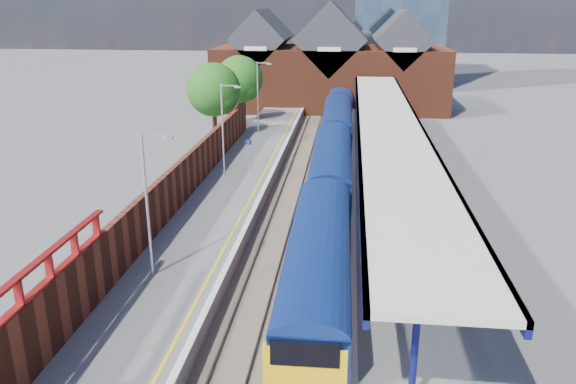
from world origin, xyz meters
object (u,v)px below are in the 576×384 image
parked_car_silver (424,222)px  parked_car_dark (445,245)px  lamp_post_d (259,93)px  train (335,139)px  parked_car_blue (411,207)px  lamp_post_c (224,126)px  lamp_post_b (149,197)px  platform_sign (248,150)px

parked_car_silver → parked_car_dark: parked_car_silver is taller
parked_car_silver → lamp_post_d: bearing=25.6°
train → parked_car_blue: (5.15, -15.54, -0.56)m
parked_car_dark → parked_car_silver: bearing=36.1°
lamp_post_c → parked_car_silver: size_ratio=1.88×
parked_car_silver → parked_car_blue: bearing=9.5°
lamp_post_c → lamp_post_b: bearing=-90.0°
parked_car_blue → parked_car_dark: bearing=-146.7°
parked_car_silver → platform_sign: bearing=45.0°
lamp_post_b → parked_car_dark: bearing=15.1°
train → parked_car_dark: size_ratio=16.78×
parked_car_blue → lamp_post_c: bearing=84.3°
lamp_post_b → lamp_post_c: bearing=90.0°
lamp_post_c → lamp_post_d: same height
lamp_post_c → parked_car_silver: 16.63m
platform_sign → parked_car_silver: bearing=-42.2°
train → lamp_post_c: (-7.86, -8.95, 2.87)m
parked_car_silver → parked_car_dark: 3.18m
platform_sign → parked_car_dark: 19.15m
train → lamp_post_c: 12.25m
parked_car_silver → parked_car_dark: (0.67, -3.11, -0.04)m
train → platform_sign: size_ratio=26.37×
lamp_post_d → parked_car_dark: size_ratio=1.78×
parked_car_blue → platform_sign: bearing=74.7°
parked_car_dark → platform_sign: bearing=66.1°
train → parked_car_dark: bearing=-73.3°
platform_sign → parked_car_dark: (12.84, -14.16, -1.12)m
parked_car_dark → lamp_post_c: bearing=73.4°
platform_sign → parked_car_blue: 14.51m
parked_car_silver → parked_car_dark: size_ratio=0.95×
lamp_post_c → parked_car_silver: lamp_post_c is taller
train → lamp_post_b: 26.31m
lamp_post_c → parked_car_blue: lamp_post_c is taller
lamp_post_d → parked_car_silver: bearing=-61.6°
train → platform_sign: platform_sign is taller
lamp_post_b → lamp_post_c: (0.00, 16.00, 0.00)m
lamp_post_b → parked_car_dark: size_ratio=1.78×
platform_sign → parked_car_silver: (12.18, -11.05, -1.08)m
lamp_post_d → parked_car_dark: lamp_post_d is taller
lamp_post_d → parked_car_silver: (13.54, -25.05, -3.38)m
lamp_post_d → parked_car_blue: size_ratio=1.75×
train → parked_car_blue: size_ratio=16.45×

